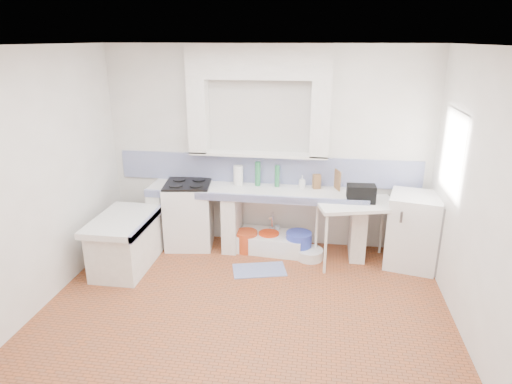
# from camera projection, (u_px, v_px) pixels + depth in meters

# --- Properties ---
(floor) EXTENTS (4.50, 4.50, 0.00)m
(floor) POSITION_uv_depth(u_px,v_px,m) (242.00, 318.00, 4.81)
(floor) COLOR #9F4E28
(floor) RESTS_ON ground
(ceiling) EXTENTS (4.50, 4.50, 0.00)m
(ceiling) POSITION_uv_depth(u_px,v_px,m) (239.00, 45.00, 3.89)
(ceiling) COLOR white
(ceiling) RESTS_ON ground
(wall_back) EXTENTS (4.50, 0.00, 4.50)m
(wall_back) POSITION_uv_depth(u_px,v_px,m) (267.00, 149.00, 6.22)
(wall_back) COLOR white
(wall_back) RESTS_ON ground
(wall_front) EXTENTS (4.50, 0.00, 4.50)m
(wall_front) POSITION_uv_depth(u_px,v_px,m) (176.00, 315.00, 2.48)
(wall_front) COLOR white
(wall_front) RESTS_ON ground
(wall_left) EXTENTS (0.00, 4.50, 4.50)m
(wall_left) POSITION_uv_depth(u_px,v_px,m) (30.00, 185.00, 4.67)
(wall_left) COLOR white
(wall_left) RESTS_ON ground
(wall_right) EXTENTS (0.00, 4.50, 4.50)m
(wall_right) POSITION_uv_depth(u_px,v_px,m) (485.00, 208.00, 4.03)
(wall_right) COLOR white
(wall_right) RESTS_ON ground
(alcove_mass) EXTENTS (1.90, 0.25, 0.45)m
(alcove_mass) POSITION_uv_depth(u_px,v_px,m) (258.00, 61.00, 5.73)
(alcove_mass) COLOR white
(alcove_mass) RESTS_ON ground
(window_frame) EXTENTS (0.35, 0.86, 1.06)m
(window_frame) POSITION_uv_depth(u_px,v_px,m) (469.00, 155.00, 5.06)
(window_frame) COLOR #352211
(window_frame) RESTS_ON ground
(lace_valance) EXTENTS (0.01, 0.84, 0.24)m
(lace_valance) POSITION_uv_depth(u_px,v_px,m) (461.00, 122.00, 4.96)
(lace_valance) COLOR white
(lace_valance) RESTS_ON ground
(counter_slab) EXTENTS (3.00, 0.60, 0.08)m
(counter_slab) POSITION_uv_depth(u_px,v_px,m) (256.00, 192.00, 6.13)
(counter_slab) COLOR white
(counter_slab) RESTS_ON ground
(counter_lip) EXTENTS (3.00, 0.04, 0.10)m
(counter_lip) POSITION_uv_depth(u_px,v_px,m) (253.00, 199.00, 5.87)
(counter_lip) COLOR navy
(counter_lip) RESTS_ON ground
(counter_pier_left) EXTENTS (0.20, 0.55, 0.82)m
(counter_pier_left) POSITION_uv_depth(u_px,v_px,m) (161.00, 216.00, 6.47)
(counter_pier_left) COLOR white
(counter_pier_left) RESTS_ON ground
(counter_pier_mid) EXTENTS (0.20, 0.55, 0.82)m
(counter_pier_mid) POSITION_uv_depth(u_px,v_px,m) (232.00, 220.00, 6.32)
(counter_pier_mid) COLOR white
(counter_pier_mid) RESTS_ON ground
(counter_pier_right) EXTENTS (0.20, 0.55, 0.82)m
(counter_pier_right) POSITION_uv_depth(u_px,v_px,m) (358.00, 228.00, 6.08)
(counter_pier_right) COLOR white
(counter_pier_right) RESTS_ON ground
(peninsula_top) EXTENTS (0.70, 1.10, 0.08)m
(peninsula_top) POSITION_uv_depth(u_px,v_px,m) (123.00, 221.00, 5.67)
(peninsula_top) COLOR white
(peninsula_top) RESTS_ON ground
(peninsula_base) EXTENTS (0.60, 1.00, 0.62)m
(peninsula_base) POSITION_uv_depth(u_px,v_px,m) (126.00, 246.00, 5.78)
(peninsula_base) COLOR white
(peninsula_base) RESTS_ON ground
(peninsula_lip) EXTENTS (0.04, 1.10, 0.10)m
(peninsula_lip) POSITION_uv_depth(u_px,v_px,m) (148.00, 222.00, 5.62)
(peninsula_lip) COLOR navy
(peninsula_lip) RESTS_ON ground
(backsplash) EXTENTS (4.27, 0.03, 0.40)m
(backsplash) POSITION_uv_depth(u_px,v_px,m) (266.00, 170.00, 6.30)
(backsplash) COLOR navy
(backsplash) RESTS_ON ground
(stove) EXTENTS (0.72, 0.71, 0.91)m
(stove) POSITION_uv_depth(u_px,v_px,m) (189.00, 215.00, 6.39)
(stove) COLOR white
(stove) RESTS_ON ground
(sink) EXTENTS (0.96, 0.58, 0.22)m
(sink) POSITION_uv_depth(u_px,v_px,m) (271.00, 243.00, 6.33)
(sink) COLOR white
(sink) RESTS_ON ground
(side_table) EXTENTS (1.14, 0.82, 0.05)m
(side_table) POSITION_uv_depth(u_px,v_px,m) (355.00, 233.00, 5.87)
(side_table) COLOR white
(side_table) RESTS_ON ground
(fridge) EXTENTS (0.75, 0.75, 0.97)m
(fridge) POSITION_uv_depth(u_px,v_px,m) (413.00, 230.00, 5.81)
(fridge) COLOR white
(fridge) RESTS_ON ground
(bucket_red) EXTENTS (0.35, 0.35, 0.29)m
(bucket_red) POSITION_uv_depth(u_px,v_px,m) (246.00, 241.00, 6.29)
(bucket_red) COLOR #C9441B
(bucket_red) RESTS_ON ground
(bucket_orange) EXTENTS (0.36, 0.36, 0.27)m
(bucket_orange) POSITION_uv_depth(u_px,v_px,m) (269.00, 241.00, 6.31)
(bucket_orange) COLOR #F23C0F
(bucket_orange) RESTS_ON ground
(bucket_blue) EXTENTS (0.45, 0.45, 0.33)m
(bucket_blue) POSITION_uv_depth(u_px,v_px,m) (299.00, 244.00, 6.16)
(bucket_blue) COLOR blue
(bucket_blue) RESTS_ON ground
(basin_white) EXTENTS (0.44, 0.44, 0.14)m
(basin_white) POSITION_uv_depth(u_px,v_px,m) (310.00, 254.00, 6.08)
(basin_white) COLOR white
(basin_white) RESTS_ON ground
(water_bottle_a) EXTENTS (0.08, 0.08, 0.27)m
(water_bottle_a) POSITION_uv_depth(u_px,v_px,m) (271.00, 236.00, 6.48)
(water_bottle_a) COLOR silver
(water_bottle_a) RESTS_ON ground
(water_bottle_b) EXTENTS (0.10, 0.10, 0.30)m
(water_bottle_b) POSITION_uv_depth(u_px,v_px,m) (277.00, 235.00, 6.46)
(water_bottle_b) COLOR silver
(water_bottle_b) RESTS_ON ground
(black_bag) EXTENTS (0.37, 0.22, 0.23)m
(black_bag) POSITION_uv_depth(u_px,v_px,m) (361.00, 194.00, 5.73)
(black_bag) COLOR black
(black_bag) RESTS_ON side_table
(green_bottle_a) EXTENTS (0.10, 0.10, 0.34)m
(green_bottle_a) POSITION_uv_depth(u_px,v_px,m) (258.00, 174.00, 6.20)
(green_bottle_a) COLOR #277344
(green_bottle_a) RESTS_ON counter_slab
(green_bottle_b) EXTENTS (0.07, 0.07, 0.31)m
(green_bottle_b) POSITION_uv_depth(u_px,v_px,m) (277.00, 176.00, 6.17)
(green_bottle_b) COLOR #277344
(green_bottle_b) RESTS_ON counter_slab
(knife_block) EXTENTS (0.12, 0.11, 0.20)m
(knife_block) POSITION_uv_depth(u_px,v_px,m) (317.00, 181.00, 6.11)
(knife_block) COLOR olive
(knife_block) RESTS_ON counter_slab
(cutting_board) EXTENTS (0.08, 0.19, 0.27)m
(cutting_board) POSITION_uv_depth(u_px,v_px,m) (337.00, 180.00, 6.06)
(cutting_board) COLOR olive
(cutting_board) RESTS_ON counter_slab
(paper_towel) EXTENTS (0.16, 0.16, 0.27)m
(paper_towel) POSITION_uv_depth(u_px,v_px,m) (238.00, 175.00, 6.25)
(paper_towel) COLOR white
(paper_towel) RESTS_ON counter_slab
(soap_bottle) EXTENTS (0.09, 0.09, 0.17)m
(soap_bottle) POSITION_uv_depth(u_px,v_px,m) (302.00, 182.00, 6.14)
(soap_bottle) COLOR white
(soap_bottle) RESTS_ON counter_slab
(rug) EXTENTS (0.75, 0.55, 0.01)m
(rug) POSITION_uv_depth(u_px,v_px,m) (259.00, 270.00, 5.79)
(rug) COLOR #2A3D9C
(rug) RESTS_ON ground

